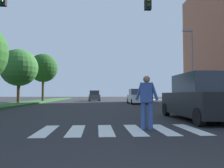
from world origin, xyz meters
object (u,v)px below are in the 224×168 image
Objects in this scene: street_lamp_right at (191,60)px; pedestrian_performer at (147,100)px; sedan_midblock at (137,97)px; tree_far at (19,68)px; suv_crossing at (200,98)px; sedan_distant at (94,96)px; tree_distant at (43,68)px; traffic_light_gantry at (5,12)px.

pedestrian_performer is (-7.95, -14.41, -3.66)m from street_lamp_right.
pedestrian_performer is 0.37× the size of sedan_midblock.
tree_far is 1.34× the size of suv_crossing.
street_lamp_right is 1.71× the size of sedan_distant.
suv_crossing is (13.39, -16.78, -3.25)m from tree_far.
tree_distant is 0.95× the size of street_lamp_right.
traffic_light_gantry is 28.20m from sedan_distant.
street_lamp_right reaches higher than suv_crossing.
sedan_midblock is (0.30, 16.02, -0.13)m from suv_crossing.
tree_far is at bearing 107.34° from traffic_light_gantry.
suv_crossing is at bearing -112.85° from street_lamp_right.
street_lamp_right is at bearing -38.59° from sedan_midblock.
sedan_distant is at bearing 113.56° from sedan_midblock.
sedan_distant is at bearing 83.15° from traffic_light_gantry.
pedestrian_performer is at bearing -22.30° from traffic_light_gantry.
tree_far reaches higher than suv_crossing.
tree_distant is at bearing 116.94° from suv_crossing.
pedestrian_performer is 0.39× the size of sedan_distant.
street_lamp_right is at bearing 42.70° from traffic_light_gantry.
suv_crossing is (8.13, 0.06, -3.51)m from traffic_light_gantry.
suv_crossing reaches higher than sedan_midblock.
street_lamp_right is at bearing 67.15° from suv_crossing.
street_lamp_right is (13.26, 12.23, 0.16)m from traffic_light_gantry.
sedan_distant reaches higher than pedestrian_performer.
traffic_light_gantry reaches higher than sedan_midblock.
sedan_distant is (-1.97, 29.95, -0.13)m from pedestrian_performer.
sedan_midblock is (3.12, 18.26, -0.13)m from pedestrian_performer.
pedestrian_performer is 0.37× the size of suv_crossing.
tree_distant is 25.08m from traffic_light_gantry.
sedan_distant is (-9.92, 15.54, -3.79)m from street_lamp_right.
street_lamp_right reaches higher than traffic_light_gantry.
sedan_midblock is at bearing 141.41° from street_lamp_right.
suv_crossing reaches higher than pedestrian_performer.
traffic_light_gantry is at bearing -137.30° from street_lamp_right.
sedan_distant is (8.60, 10.92, -3.38)m from tree_far.
traffic_light_gantry is (4.39, -24.69, -0.65)m from tree_distant.
tree_distant reaches higher than tree_far.
suv_crossing is at bearing 0.44° from traffic_light_gantry.
suv_crossing is 16.03m from sedan_midblock.
sedan_midblock is at bearing -33.86° from tree_distant.
suv_crossing is at bearing -51.42° from tree_far.
tree_distant is 9.35m from sedan_distant.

